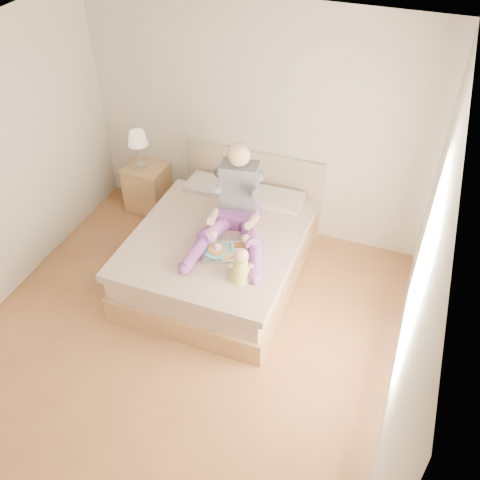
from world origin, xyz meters
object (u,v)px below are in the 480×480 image
(adult, at_px, (235,208))
(tray, at_px, (227,249))
(nightstand, at_px, (148,187))
(bed, at_px, (222,248))
(baby, at_px, (241,267))

(adult, bearing_deg, tray, -92.40)
(adult, bearing_deg, nightstand, 143.37)
(bed, relative_size, baby, 6.03)
(baby, bearing_deg, tray, 111.69)
(adult, distance_m, baby, 0.75)
(nightstand, height_order, baby, baby)
(adult, relative_size, baby, 3.35)
(bed, bearing_deg, tray, -60.57)
(bed, bearing_deg, baby, -54.48)
(tray, bearing_deg, baby, -70.50)
(tray, xyz_separation_m, baby, (0.27, -0.31, 0.12))
(nightstand, height_order, tray, tray)
(tray, bearing_deg, bed, 97.45)
(bed, distance_m, tray, 0.51)
(nightstand, bearing_deg, adult, -25.01)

